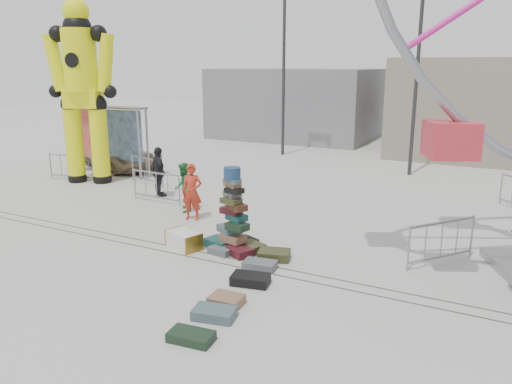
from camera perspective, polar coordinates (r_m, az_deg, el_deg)
The scene contains 24 objects.
ground at distance 12.29m, azimuth -9.14°, elevation -8.27°, with size 90.00×90.00×0.00m, color #9E9E99.
track_line_near at distance 12.74m, azimuth -7.53°, elevation -7.36°, with size 40.00×0.04×0.01m, color #47443F.
track_line_far at distance 13.04m, azimuth -6.53°, elevation -6.79°, with size 40.00×0.04×0.01m, color #47443F.
building_left at distance 33.70m, azimuth 4.96°, elevation 10.11°, with size 10.00×8.00×4.40m, color gray.
lamp_post_right at distance 22.36m, azimuth 18.19°, elevation 13.16°, with size 1.41×0.25×8.00m.
lamp_post_left at distance 26.35m, azimuth 3.38°, elevation 13.92°, with size 1.41×0.25×8.00m.
suitcase_tower at distance 12.93m, azimuth -2.55°, elevation -4.03°, with size 1.70×1.41×2.20m.
crash_test_dummy at distance 21.10m, azimuth -19.25°, elevation 11.38°, with size 2.89×1.44×7.34m.
banner_scaffold at distance 22.52m, azimuth -16.94°, elevation 7.51°, with size 4.15×0.99×2.97m.
steamer_trunk at distance 13.28m, azimuth -8.25°, elevation -5.46°, with size 0.94×0.55×0.44m, color silver.
row_case_0 at distance 12.46m, azimuth 2.07°, elevation -7.19°, with size 0.77×0.54×0.23m, color #3B3C1E.
row_case_1 at distance 11.92m, azimuth 0.45°, elevation -8.33°, with size 0.77×0.47×0.18m, color #585C60.
row_case_2 at distance 11.13m, azimuth -0.65°, elevation -9.96°, with size 0.83×0.51×0.22m, color black.
row_case_3 at distance 10.27m, azimuth -3.42°, elevation -12.25°, with size 0.66×0.52×0.19m, color #8B6247.
row_case_4 at distance 9.80m, azimuth -4.81°, elevation -13.65°, with size 0.80×0.50×0.20m, color #475E65.
row_case_5 at distance 9.14m, azimuth -7.43°, elevation -16.06°, with size 0.79×0.45×0.17m, color black.
barricade_dummy_a at distance 22.07m, azimuth -20.35°, elevation 2.67°, with size 2.00×0.10×1.10m, color gray, non-canonical shape.
barricade_dummy_b at distance 20.50m, azimuth -12.37°, elevation 2.40°, with size 2.00×0.10×1.10m, color gray, non-canonical shape.
barricade_dummy_c at distance 17.71m, azimuth -11.31°, elevation 0.58°, with size 2.00×0.10×1.10m, color gray, non-canonical shape.
barricade_wheel_front at distance 12.83m, azimuth 20.42°, elevation -5.41°, with size 2.00×0.10×1.10m, color gray, non-canonical shape.
pedestrian_red at distance 15.47m, azimuth -7.33°, elevation -0.00°, with size 0.64×0.42×1.76m, color #B72C1A.
pedestrian_green at distance 16.40m, azimuth -8.25°, elevation 0.53°, with size 0.78×0.61×1.61m, color #1C7232.
pedestrian_black at distance 18.41m, azimuth -11.03°, elevation 2.26°, with size 1.07×0.44×1.82m, color black.
parked_suv at distance 23.93m, azimuth -15.27°, elevation 4.06°, with size 2.01×4.37×1.21m, color #967E61.
Camera 1 is at (6.87, -9.04, 4.70)m, focal length 35.00 mm.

